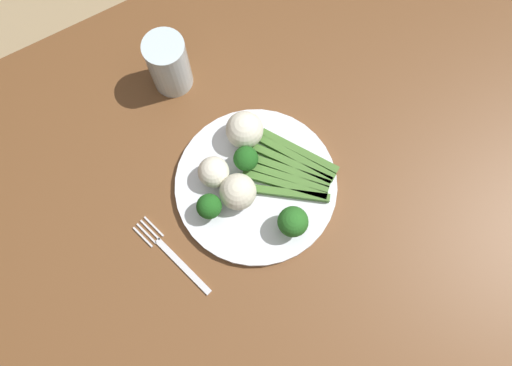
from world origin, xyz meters
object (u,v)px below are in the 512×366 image
at_px(plate, 256,185).
at_px(broccoli_near_center, 293,222).
at_px(cauliflower_near_fork, 238,192).
at_px(fork, 173,256).
at_px(cauliflower_outer_edge, 214,172).
at_px(cauliflower_edge, 244,130).
at_px(dining_table, 263,233).
at_px(broccoli_right, 246,159).
at_px(asparagus_bundle, 290,171).
at_px(water_glass, 169,64).
at_px(broccoli_front, 209,207).

distance_m(plate, broccoli_near_center, 0.10).
bearing_deg(cauliflower_near_fork, fork, -166.98).
height_order(cauliflower_outer_edge, cauliflower_edge, cauliflower_edge).
relative_size(dining_table, broccoli_right, 28.02).
height_order(asparagus_bundle, cauliflower_near_fork, cauliflower_near_fork).
bearing_deg(cauliflower_edge, water_glass, 108.72).
height_order(dining_table, broccoli_front, broccoli_front).
bearing_deg(asparagus_bundle, broccoli_front, 46.83).
distance_m(dining_table, asparagus_bundle, 0.15).
distance_m(cauliflower_outer_edge, fork, 0.15).
xyz_separation_m(dining_table, asparagus_bundle, (0.08, 0.05, 0.12)).
bearing_deg(cauliflower_outer_edge, broccoli_near_center, -63.09).
bearing_deg(broccoli_right, cauliflower_near_fork, -131.82).
bearing_deg(cauliflower_outer_edge, dining_table, -71.21).
bearing_deg(water_glass, cauliflower_edge, -71.28).
height_order(broccoli_front, cauliflower_near_fork, cauliflower_near_fork).
relative_size(dining_table, broccoli_near_center, 23.59).
bearing_deg(cauliflower_edge, asparagus_bundle, -69.24).
distance_m(asparagus_bundle, cauliflower_near_fork, 0.10).
bearing_deg(asparagus_bundle, fork, 56.11).
xyz_separation_m(cauliflower_outer_edge, cauliflower_edge, (0.08, 0.04, 0.01)).
relative_size(fork, water_glass, 1.47).
relative_size(plate, water_glass, 2.38).
bearing_deg(cauliflower_outer_edge, cauliflower_edge, 25.63).
bearing_deg(asparagus_bundle, cauliflower_near_fork, 46.11).
distance_m(cauliflower_near_fork, fork, 0.15).
distance_m(cauliflower_edge, water_glass, 0.17).
height_order(dining_table, water_glass, water_glass).
bearing_deg(broccoli_front, cauliflower_near_fork, -1.55).
xyz_separation_m(asparagus_bundle, water_glass, (-0.09, 0.25, 0.03)).
height_order(broccoli_right, broccoli_near_center, broccoli_near_center).
bearing_deg(broccoli_right, cauliflower_outer_edge, 173.11).
distance_m(broccoli_front, water_glass, 0.25).
bearing_deg(fork, cauliflower_edge, -75.78).
height_order(cauliflower_near_fork, cauliflower_edge, cauliflower_edge).
bearing_deg(cauliflower_near_fork, broccoli_right, 48.18).
height_order(plate, water_glass, water_glass).
bearing_deg(asparagus_bundle, cauliflower_edge, -19.52).
height_order(broccoli_right, cauliflower_outer_edge, cauliflower_outer_edge).
bearing_deg(fork, broccoli_front, -85.74).
distance_m(asparagus_bundle, broccoli_right, 0.08).
relative_size(plate, fork, 1.62).
relative_size(dining_table, fork, 8.46).
height_order(plate, broccoli_right, broccoli_right).
distance_m(broccoli_right, cauliflower_outer_edge, 0.06).
bearing_deg(dining_table, cauliflower_outer_edge, 108.79).
bearing_deg(broccoli_right, fork, -157.17).
relative_size(asparagus_bundle, fork, 0.98).
bearing_deg(broccoli_right, broccoli_near_center, -84.43).
relative_size(dining_table, cauliflower_outer_edge, 27.43).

